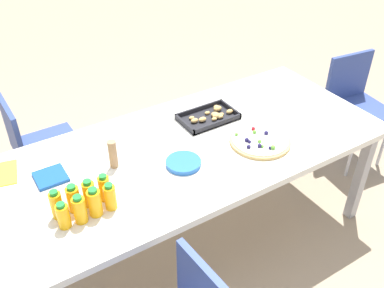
# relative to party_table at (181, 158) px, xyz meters

# --- Properties ---
(ground_plane) EXTENTS (12.00, 12.00, 0.00)m
(ground_plane) POSITION_rel_party_table_xyz_m (0.00, 0.00, -0.68)
(ground_plane) COLOR gray
(party_table) EXTENTS (2.35, 0.97, 0.73)m
(party_table) POSITION_rel_party_table_xyz_m (0.00, 0.00, 0.00)
(party_table) COLOR silver
(party_table) RESTS_ON ground_plane
(chair_end) EXTENTS (0.45, 0.45, 0.83)m
(chair_end) POSITION_rel_party_table_xyz_m (1.59, 0.11, -0.18)
(chair_end) COLOR #33478C
(chair_end) RESTS_ON ground_plane
(chair_far_left) EXTENTS (0.41, 0.41, 0.83)m
(chair_far_left) POSITION_rel_party_table_xyz_m (-0.60, 0.82, -0.18)
(chair_far_left) COLOR #33478C
(chair_far_left) RESTS_ON ground_plane
(juice_bottle_0) EXTENTS (0.06, 0.06, 0.13)m
(juice_bottle_0) POSITION_rel_party_table_xyz_m (-0.71, -0.21, 0.12)
(juice_bottle_0) COLOR #F9AC14
(juice_bottle_0) RESTS_ON party_table
(juice_bottle_1) EXTENTS (0.06, 0.06, 0.14)m
(juice_bottle_1) POSITION_rel_party_table_xyz_m (-0.64, -0.22, 0.12)
(juice_bottle_1) COLOR #F8AC14
(juice_bottle_1) RESTS_ON party_table
(juice_bottle_2) EXTENTS (0.06, 0.06, 0.15)m
(juice_bottle_2) POSITION_rel_party_table_xyz_m (-0.57, -0.22, 0.13)
(juice_bottle_2) COLOR #F9AC14
(juice_bottle_2) RESTS_ON party_table
(juice_bottle_3) EXTENTS (0.05, 0.05, 0.14)m
(juice_bottle_3) POSITION_rel_party_table_xyz_m (-0.50, -0.21, 0.12)
(juice_bottle_3) COLOR #F9AB14
(juice_bottle_3) RESTS_ON party_table
(juice_bottle_4) EXTENTS (0.06, 0.06, 0.15)m
(juice_bottle_4) POSITION_rel_party_table_xyz_m (-0.72, -0.14, 0.13)
(juice_bottle_4) COLOR #F9AB14
(juice_bottle_4) RESTS_ON party_table
(juice_bottle_5) EXTENTS (0.06, 0.06, 0.14)m
(juice_bottle_5) POSITION_rel_party_table_xyz_m (-0.64, -0.14, 0.12)
(juice_bottle_5) COLOR #F9AD14
(juice_bottle_5) RESTS_ON party_table
(juice_bottle_6) EXTENTS (0.06, 0.06, 0.14)m
(juice_bottle_6) POSITION_rel_party_table_xyz_m (-0.57, -0.15, 0.12)
(juice_bottle_6) COLOR #F9AF14
(juice_bottle_6) RESTS_ON party_table
(juice_bottle_7) EXTENTS (0.05, 0.05, 0.14)m
(juice_bottle_7) POSITION_rel_party_table_xyz_m (-0.49, -0.15, 0.12)
(juice_bottle_7) COLOR #F9AC14
(juice_bottle_7) RESTS_ON party_table
(fruit_pizza) EXTENTS (0.34, 0.34, 0.05)m
(fruit_pizza) POSITION_rel_party_table_xyz_m (0.41, -0.18, 0.07)
(fruit_pizza) COLOR tan
(fruit_pizza) RESTS_ON party_table
(snack_tray) EXTENTS (0.34, 0.21, 0.04)m
(snack_tray) POSITION_rel_party_table_xyz_m (0.31, 0.18, 0.07)
(snack_tray) COLOR black
(snack_tray) RESTS_ON party_table
(plate_stack) EXTENTS (0.18, 0.18, 0.02)m
(plate_stack) POSITION_rel_party_table_xyz_m (-0.05, -0.12, 0.07)
(plate_stack) COLOR blue
(plate_stack) RESTS_ON party_table
(napkin_stack) EXTENTS (0.15, 0.15, 0.02)m
(napkin_stack) POSITION_rel_party_table_xyz_m (-0.67, 0.14, 0.06)
(napkin_stack) COLOR #194CA5
(napkin_stack) RESTS_ON party_table
(cardboard_tube) EXTENTS (0.04, 0.04, 0.16)m
(cardboard_tube) POSITION_rel_party_table_xyz_m (-0.36, 0.06, 0.13)
(cardboard_tube) COLOR #9E7A56
(cardboard_tube) RESTS_ON party_table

